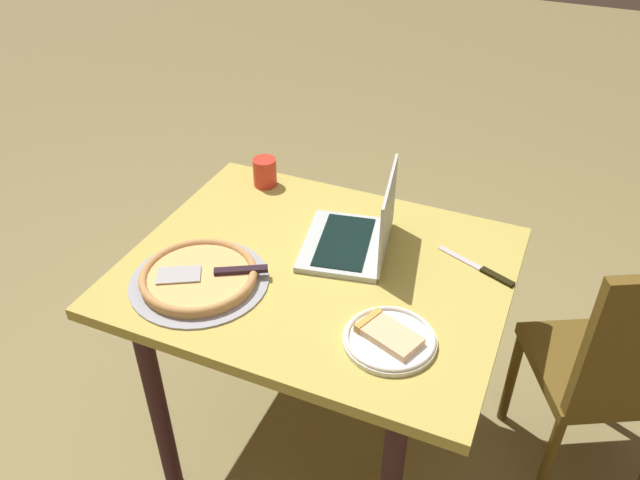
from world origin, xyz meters
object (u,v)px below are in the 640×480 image
at_px(pizza_plate, 389,338).
at_px(drink_cup, 265,172).
at_px(laptop, 359,234).
at_px(table_knife, 483,270).
at_px(pizza_tray, 199,277).
at_px(dining_table, 318,293).
at_px(chair_near, 616,367).

bearing_deg(pizza_plate, drink_cup, 138.62).
distance_m(laptop, drink_cup, 0.47).
distance_m(pizza_plate, table_knife, 0.40).
distance_m(laptop, table_knife, 0.37).
relative_size(pizza_tray, table_knife, 1.63).
xyz_separation_m(dining_table, chair_near, (0.85, 0.20, -0.15)).
distance_m(pizza_tray, drink_cup, 0.54).
height_order(laptop, chair_near, laptop).
distance_m(table_knife, chair_near, 0.48).
relative_size(pizza_plate, chair_near, 0.25).
distance_m(pizza_tray, table_knife, 0.79).
height_order(laptop, pizza_tray, laptop).
height_order(pizza_plate, pizza_tray, pizza_tray).
relative_size(laptop, pizza_plate, 1.48).
bearing_deg(pizza_plate, laptop, 121.82).
distance_m(dining_table, table_knife, 0.48).
bearing_deg(drink_cup, laptop, -27.60).
xyz_separation_m(pizza_tray, table_knife, (0.71, 0.36, -0.01)).
xyz_separation_m(pizza_tray, chair_near, (1.12, 0.39, -0.27)).
height_order(pizza_tray, drink_cup, drink_cup).
distance_m(laptop, chair_near, 0.83).
distance_m(laptop, pizza_plate, 0.39).
xyz_separation_m(drink_cup, chair_near, (1.19, -0.14, -0.30)).
distance_m(pizza_tray, chair_near, 1.22).
height_order(laptop, pizza_plate, laptop).
height_order(pizza_plate, chair_near, chair_near).
relative_size(pizza_tray, drink_cup, 3.96).
bearing_deg(table_knife, drink_cup, 167.08).
xyz_separation_m(dining_table, drink_cup, (-0.34, 0.34, 0.15)).
xyz_separation_m(laptop, table_knife, (0.36, 0.04, -0.05)).
xyz_separation_m(pizza_plate, pizza_tray, (-0.55, 0.01, 0.00)).
relative_size(laptop, chair_near, 0.37).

